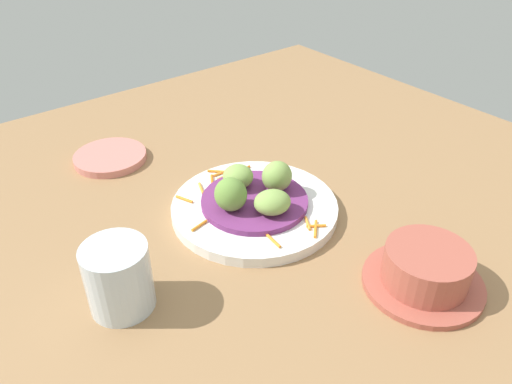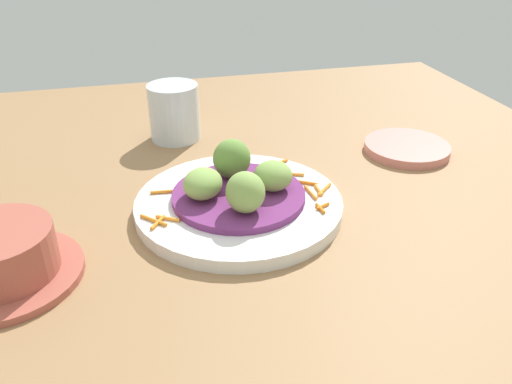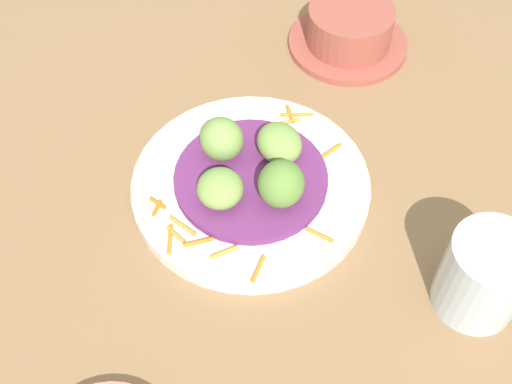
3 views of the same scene
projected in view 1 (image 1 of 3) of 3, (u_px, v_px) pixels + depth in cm
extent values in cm
cube|color=#936D47|center=(275.00, 216.00, 74.30)|extent=(110.00, 110.00, 2.00)
cylinder|color=white|center=(255.00, 208.00, 72.98)|extent=(24.03, 24.03, 1.57)
cylinder|color=#702D6B|center=(255.00, 201.00, 72.30)|extent=(15.38, 15.38, 0.86)
cylinder|color=orange|center=(218.00, 171.00, 79.47)|extent=(2.56, 2.50, 0.40)
cylinder|color=orange|center=(316.00, 226.00, 67.85)|extent=(1.82, 2.41, 0.40)
cylinder|color=orange|center=(220.00, 173.00, 78.98)|extent=(0.44, 2.35, 0.40)
cylinder|color=orange|center=(316.00, 229.00, 67.32)|extent=(2.78, 2.87, 0.40)
cylinder|color=orange|center=(199.00, 226.00, 67.91)|extent=(0.98, 2.80, 0.40)
cylinder|color=orange|center=(184.00, 199.00, 73.10)|extent=(2.85, 1.43, 0.40)
cylinder|color=orange|center=(226.00, 176.00, 78.42)|extent=(0.66, 3.20, 0.40)
cylinder|color=orange|center=(305.00, 225.00, 68.09)|extent=(2.60, 1.81, 0.40)
cylinder|color=orange|center=(245.00, 168.00, 80.22)|extent=(0.61, 1.93, 0.40)
cylinder|color=orange|center=(272.00, 240.00, 65.43)|extent=(3.56, 0.74, 0.40)
cylinder|color=orange|center=(212.00, 180.00, 77.33)|extent=(2.62, 1.84, 0.40)
cylinder|color=orange|center=(242.00, 168.00, 80.30)|extent=(1.81, 1.12, 0.40)
cylinder|color=orange|center=(201.00, 188.00, 75.48)|extent=(2.74, 1.41, 0.40)
ellipsoid|color=#84A851|center=(277.00, 176.00, 72.82)|extent=(4.35, 4.60, 4.51)
ellipsoid|color=#84A851|center=(238.00, 176.00, 73.81)|extent=(5.96, 5.95, 3.39)
ellipsoid|color=olive|center=(231.00, 194.00, 68.71)|extent=(5.79, 5.69, 4.77)
ellipsoid|color=#84A851|center=(272.00, 202.00, 68.45)|extent=(6.02, 6.42, 3.26)
cylinder|color=tan|center=(110.00, 157.00, 85.49)|extent=(12.11, 12.11, 1.23)
cylinder|color=#A85142|center=(422.00, 282.00, 60.83)|extent=(14.49, 14.49, 0.80)
cylinder|color=#A85142|center=(427.00, 266.00, 59.33)|extent=(10.23, 10.23, 4.56)
cylinder|color=silver|center=(118.00, 278.00, 56.15)|extent=(7.48, 7.48, 8.35)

